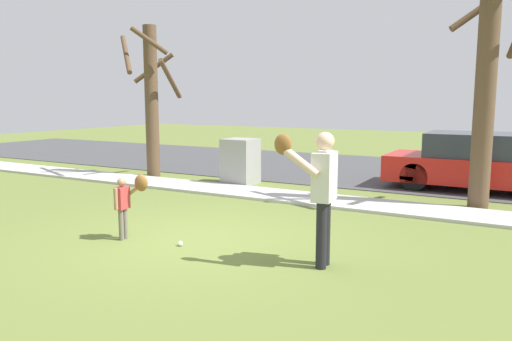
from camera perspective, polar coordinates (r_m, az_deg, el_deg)
The scene contains 10 objects.
ground_plane at distance 10.59m, azimuth 4.26°, elevation -3.33°, with size 48.00×48.00×0.00m, color olive.
sidewalk_strip at distance 10.68m, azimuth 4.49°, elevation -3.08°, with size 36.00×1.20×0.06m, color #B2B2AD.
road_surface at distance 15.31m, azimuth 12.35°, elevation 0.13°, with size 36.00×6.80×0.02m, color #424244.
person_adult at distance 6.23m, azimuth 7.46°, elevation -1.67°, with size 0.68×0.69×1.72m.
person_child at distance 7.72m, azimuth -14.55°, elevation -3.00°, with size 0.43×0.42×1.00m.
baseball at distance 7.35m, azimuth -8.72°, elevation -8.34°, with size 0.07×0.07×0.07m, color white.
utility_cabinet at distance 12.38m, azimuth -1.81°, elevation 1.05°, with size 0.77×0.75×1.14m, color gray.
street_tree_near at distance 10.44m, azimuth 25.12°, elevation 11.20°, with size 1.85×1.88×5.27m.
street_tree_far at distance 13.84m, azimuth -12.00°, elevation 8.38°, with size 1.84×1.88×4.08m.
parked_hatchback_red at distance 12.56m, azimuth 24.12°, elevation 0.84°, with size 4.00×1.75×1.33m.
Camera 1 is at (4.36, -5.92, 2.13)m, focal length 34.65 mm.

